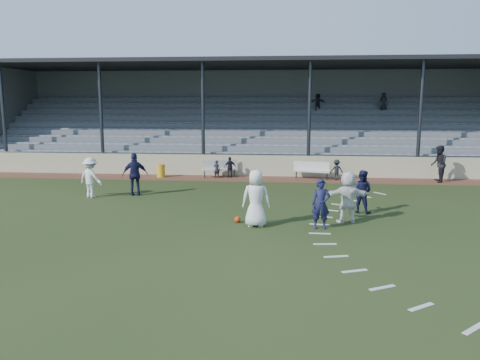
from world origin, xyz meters
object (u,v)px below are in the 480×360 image
Objects in this scene: football at (237,219)px; player_navy_lead at (321,204)px; bench_left at (220,167)px; bench_right at (312,169)px; trash_bin at (161,171)px; player_white_lead at (256,198)px; official at (439,164)px.

player_navy_lead is (2.86, -0.52, 0.74)m from football.
bench_right is at bearing -19.26° from bench_left.
player_navy_lead is (8.14, -9.93, 0.46)m from trash_bin.
player_white_lead is (5.95, -9.83, 0.60)m from trash_bin.
player_navy_lead is at bearing -10.33° from football.
football is 13.41m from official.
bench_left is 11.36m from player_navy_lead.
bench_left reaches higher than football.
player_navy_lead is at bearing -77.48° from bench_right.
player_white_lead is (2.65, -10.18, 0.40)m from bench_left.
player_white_lead is at bearing 178.77° from player_navy_lead.
bench_right is at bearing -85.76° from official.
player_navy_lead reaches higher than trash_bin.
official is (6.84, 9.73, 0.14)m from player_navy_lead.
bench_left is at bearing -167.59° from bench_right.
player_white_lead reaches higher than bench_left.
bench_right is 1.05× the size of official.
official is at bearing 10.37° from bench_right.
trash_bin is 11.51m from player_white_lead.
trash_bin is at bearing -164.61° from bench_right.
football is at bearing -32.16° from player_white_lead.
official is (6.59, -0.41, 0.41)m from bench_right.
trash_bin is 0.43× the size of player_navy_lead.
player_navy_lead is at bearing -27.31° from official.
football is (-3.11, -9.62, -0.47)m from bench_right.
bench_left is at bearing 116.51° from player_navy_lead.
player_navy_lead is (-0.25, -10.14, 0.26)m from bench_right.
bench_left is 1.03× the size of player_white_lead.
football is at bearing 170.96° from player_navy_lead.
official is at bearing 56.18° from player_navy_lead.
official reaches higher than player_navy_lead.
bench_left and bench_right have the same top height.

